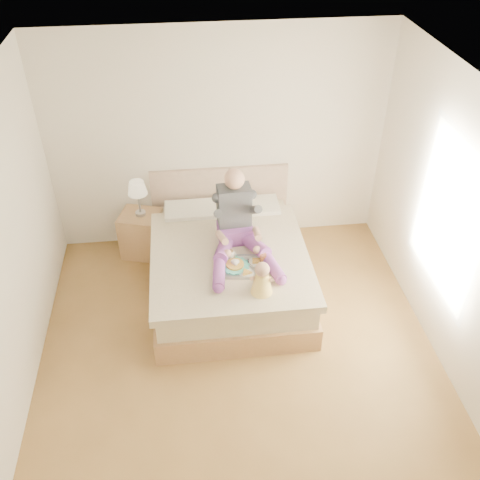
{
  "coord_description": "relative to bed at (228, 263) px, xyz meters",
  "views": [
    {
      "loc": [
        -0.42,
        -3.6,
        4.22
      ],
      "look_at": [
        0.11,
        0.85,
        0.82
      ],
      "focal_mm": 40.0,
      "sensor_mm": 36.0,
      "label": 1
    }
  ],
  "objects": [
    {
      "name": "room",
      "position": [
        0.08,
        -1.08,
        1.19
      ],
      "size": [
        4.02,
        4.22,
        2.71
      ],
      "color": "brown",
      "rests_on": "ground"
    },
    {
      "name": "bed",
      "position": [
        0.0,
        0.0,
        0.0
      ],
      "size": [
        1.7,
        2.18,
        1.0
      ],
      "color": "olive",
      "rests_on": "ground"
    },
    {
      "name": "tray",
      "position": [
        0.13,
        -0.44,
        0.32
      ],
      "size": [
        0.53,
        0.44,
        0.14
      ],
      "rotation": [
        0.0,
        0.0,
        -0.14
      ],
      "color": "#ADAFB4",
      "rests_on": "bed"
    },
    {
      "name": "adult",
      "position": [
        0.1,
        -0.06,
        0.55
      ],
      "size": [
        0.76,
        1.09,
        0.89
      ],
      "rotation": [
        0.0,
        0.0,
        0.07
      ],
      "color": "#78388D",
      "rests_on": "bed"
    },
    {
      "name": "lamp",
      "position": [
        -0.98,
        0.73,
        0.61
      ],
      "size": [
        0.22,
        0.22,
        0.46
      ],
      "color": "#ADAFB4",
      "rests_on": "nightstand"
    },
    {
      "name": "baby",
      "position": [
        0.26,
        -0.82,
        0.44
      ],
      "size": [
        0.24,
        0.33,
        0.36
      ],
      "rotation": [
        0.0,
        0.0,
        -0.22
      ],
      "color": "#FFCF50",
      "rests_on": "bed"
    },
    {
      "name": "nightstand",
      "position": [
        -1.0,
        0.73,
        -0.03
      ],
      "size": [
        0.57,
        0.53,
        0.57
      ],
      "rotation": [
        0.0,
        0.0,
        -0.29
      ],
      "color": "olive",
      "rests_on": "ground"
    }
  ]
}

